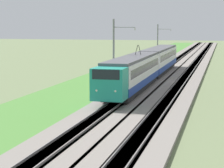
# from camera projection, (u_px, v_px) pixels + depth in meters

# --- Properties ---
(ballast_main) EXTENTS (240.00, 4.40, 0.30)m
(ballast_main) POSITION_uv_depth(u_px,v_px,m) (152.00, 78.00, 57.16)
(ballast_main) COLOR gray
(ballast_main) RESTS_ON ground
(ballast_adjacent) EXTENTS (240.00, 4.40, 0.30)m
(ballast_adjacent) POSITION_uv_depth(u_px,v_px,m) (184.00, 79.00, 56.14)
(ballast_adjacent) COLOR gray
(ballast_adjacent) RESTS_ON ground
(track_main) EXTENTS (240.00, 1.57, 0.45)m
(track_main) POSITION_uv_depth(u_px,v_px,m) (152.00, 78.00, 57.16)
(track_main) COLOR #4C4238
(track_main) RESTS_ON ground
(track_adjacent) EXTENTS (240.00, 1.57, 0.45)m
(track_adjacent) POSITION_uv_depth(u_px,v_px,m) (184.00, 79.00, 56.14)
(track_adjacent) COLOR #4C4238
(track_adjacent) RESTS_ON ground
(grass_verge) EXTENTS (240.00, 8.16, 0.12)m
(grass_verge) POSITION_uv_depth(u_px,v_px,m) (108.00, 78.00, 58.64)
(grass_verge) COLOR #4C8438
(grass_verge) RESTS_ON ground
(passenger_train) EXTENTS (39.46, 2.84, 4.97)m
(passenger_train) POSITION_uv_depth(u_px,v_px,m) (148.00, 64.00, 53.79)
(passenger_train) COLOR teal
(passenger_train) RESTS_ON ground
(catenary_mast_mid) EXTENTS (0.22, 2.56, 7.76)m
(catenary_mast_mid) POSITION_uv_depth(u_px,v_px,m) (114.00, 53.00, 48.44)
(catenary_mast_mid) COLOR slate
(catenary_mast_mid) RESTS_ON ground
(catenary_mast_far) EXTENTS (0.22, 2.56, 7.26)m
(catenary_mast_far) POSITION_uv_depth(u_px,v_px,m) (158.00, 43.00, 80.25)
(catenary_mast_far) COLOR slate
(catenary_mast_far) RESTS_ON ground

